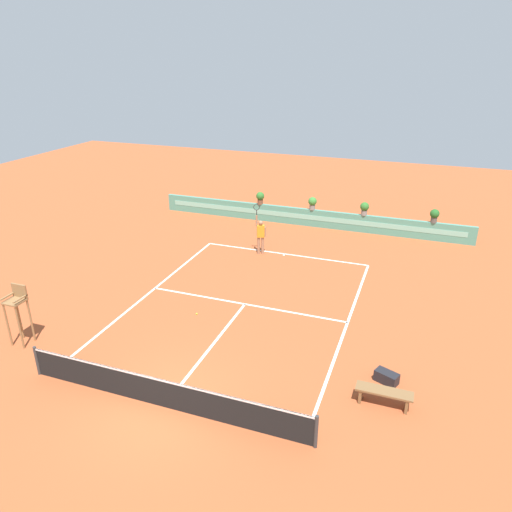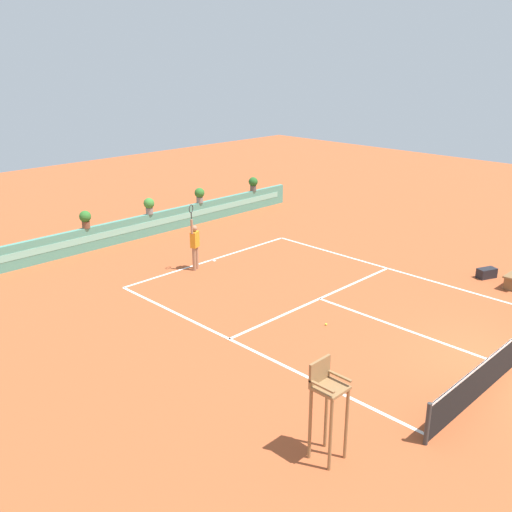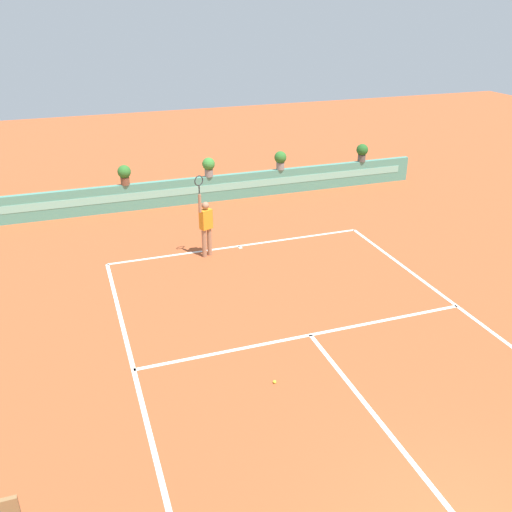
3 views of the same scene
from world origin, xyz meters
The scene contains 11 objects.
ground_plane centered at (0.00, 6.00, 0.00)m, with size 60.00×60.00×0.00m, color #A84C28.
court_lines centered at (0.00, 6.72, 0.00)m, with size 8.32×11.94×0.01m.
back_wall_barrier centered at (0.00, 16.39, 0.50)m, with size 18.00×0.21×1.00m.
umpire_chair centered at (-6.20, 1.26, 1.34)m, with size 0.60×0.60×2.14m.
gear_bag centered at (5.83, 3.30, 0.18)m, with size 0.70×0.36×0.36m, color black.
tennis_player centered at (-1.15, 11.51, 1.05)m, with size 0.58×0.35×2.58m.
tennis_ball_near_baseline centered at (-1.44, 4.99, 0.03)m, with size 0.07×0.07×0.07m, color #CCE033.
potted_plant_centre centered at (0.24, 16.39, 1.41)m, with size 0.48×0.48×0.72m.
potted_plant_far_right centered at (6.79, 16.39, 1.41)m, with size 0.48×0.48×0.72m.
potted_plant_right centered at (3.16, 16.39, 1.41)m, with size 0.48×0.48×0.72m.
potted_plant_left centered at (-2.90, 16.39, 1.41)m, with size 0.48×0.48×0.72m.
Camera 2 is at (-14.06, -4.61, 7.70)m, focal length 40.41 mm.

